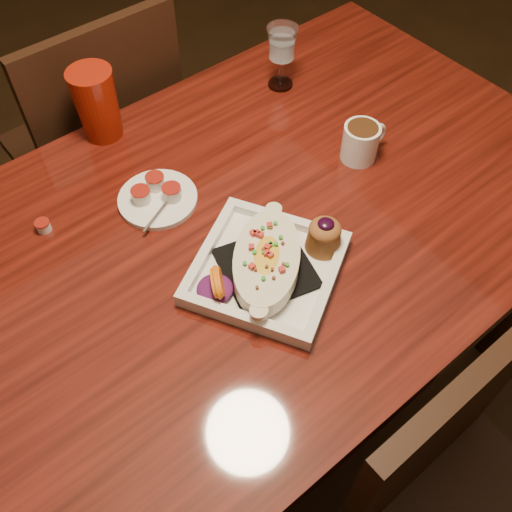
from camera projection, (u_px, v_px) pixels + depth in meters
floor at (246, 385)px, 1.71m from camera, size 7.00×7.00×0.00m
table at (242, 254)px, 1.19m from camera, size 1.50×0.90×0.75m
chair_far at (104, 147)px, 1.60m from camera, size 0.42×0.42×0.93m
plate at (272, 261)px, 1.02m from camera, size 0.34×0.34×0.08m
coffee_mug at (361, 141)px, 1.19m from camera, size 0.11×0.08×0.08m
goblet at (282, 47)px, 1.29m from camera, size 0.07×0.07×0.15m
saucer at (157, 197)px, 1.14m from camera, size 0.16×0.16×0.11m
creamer_loose at (43, 226)px, 1.09m from camera, size 0.03×0.03×0.02m
red_tumbler at (97, 104)px, 1.21m from camera, size 0.10×0.10×0.16m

